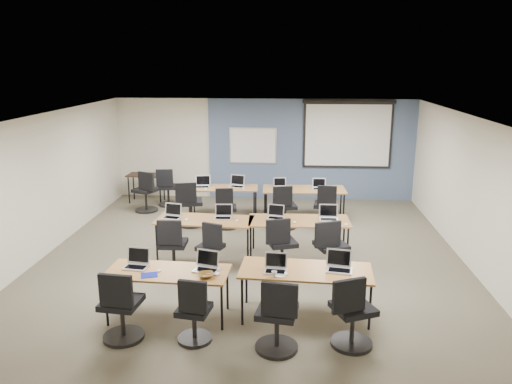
# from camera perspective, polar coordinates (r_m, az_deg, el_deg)

# --- Properties ---
(floor) EXTENTS (8.00, 9.00, 0.02)m
(floor) POSITION_cam_1_polar(r_m,az_deg,el_deg) (9.55, -0.58, -7.76)
(floor) COLOR #6B6354
(floor) RESTS_ON ground
(ceiling) EXTENTS (8.00, 9.00, 0.02)m
(ceiling) POSITION_cam_1_polar(r_m,az_deg,el_deg) (8.88, -0.63, 8.56)
(ceiling) COLOR white
(ceiling) RESTS_ON ground
(wall_back) EXTENTS (8.00, 0.04, 2.70)m
(wall_back) POSITION_cam_1_polar(r_m,az_deg,el_deg) (13.51, 0.95, 4.91)
(wall_back) COLOR beige
(wall_back) RESTS_ON ground
(wall_front) EXTENTS (8.00, 0.04, 2.70)m
(wall_front) POSITION_cam_1_polar(r_m,az_deg,el_deg) (4.93, -4.97, -13.22)
(wall_front) COLOR beige
(wall_front) RESTS_ON ground
(wall_left) EXTENTS (0.04, 9.00, 2.70)m
(wall_left) POSITION_cam_1_polar(r_m,az_deg,el_deg) (10.25, -23.51, 0.49)
(wall_left) COLOR beige
(wall_left) RESTS_ON ground
(wall_right) EXTENTS (0.04, 9.00, 2.70)m
(wall_right) POSITION_cam_1_polar(r_m,az_deg,el_deg) (9.67, 23.75, -0.34)
(wall_right) COLOR beige
(wall_right) RESTS_ON ground
(blue_accent_panel) EXTENTS (5.50, 0.04, 2.70)m
(blue_accent_panel) POSITION_cam_1_polar(r_m,az_deg,el_deg) (13.47, 6.27, 4.80)
(blue_accent_panel) COLOR #3D5977
(blue_accent_panel) RESTS_ON wall_back
(whiteboard) EXTENTS (1.28, 0.03, 0.98)m
(whiteboard) POSITION_cam_1_polar(r_m,az_deg,el_deg) (13.44, -0.35, 5.30)
(whiteboard) COLOR silver
(whiteboard) RESTS_ON wall_back
(projector_screen) EXTENTS (2.40, 0.10, 1.82)m
(projector_screen) POSITION_cam_1_polar(r_m,az_deg,el_deg) (13.40, 10.44, 6.91)
(projector_screen) COLOR black
(projector_screen) RESTS_ON wall_back
(training_table_front_left) EXTENTS (1.76, 0.73, 0.73)m
(training_table_front_left) POSITION_cam_1_polar(r_m,az_deg,el_deg) (7.39, -10.05, -9.21)
(training_table_front_left) COLOR olive
(training_table_front_left) RESTS_ON floor
(training_table_front_right) EXTENTS (1.91, 0.80, 0.73)m
(training_table_front_right) POSITION_cam_1_polar(r_m,az_deg,el_deg) (7.36, 5.69, -9.12)
(training_table_front_right) COLOR #915B38
(training_table_front_right) RESTS_ON floor
(training_table_mid_left) EXTENTS (1.84, 0.77, 0.73)m
(training_table_mid_left) POSITION_cam_1_polar(r_m,az_deg,el_deg) (9.60, -5.91, -3.37)
(training_table_mid_left) COLOR #A27444
(training_table_mid_left) RESTS_ON floor
(training_table_mid_right) EXTENTS (1.91, 0.80, 0.73)m
(training_table_mid_right) POSITION_cam_1_polar(r_m,az_deg,el_deg) (9.54, 4.94, -3.45)
(training_table_mid_right) COLOR olive
(training_table_mid_right) RESTS_ON floor
(training_table_back_left) EXTENTS (1.66, 0.69, 0.73)m
(training_table_back_left) POSITION_cam_1_polar(r_m,az_deg,el_deg) (11.97, -3.79, 0.31)
(training_table_back_left) COLOR brown
(training_table_back_left) RESTS_ON floor
(training_table_back_right) EXTENTS (1.94, 0.81, 0.73)m
(training_table_back_right) POSITION_cam_1_polar(r_m,az_deg,el_deg) (11.85, 5.51, 0.17)
(training_table_back_right) COLOR #8E5E2D
(training_table_back_right) RESTS_ON floor
(laptop_0) EXTENTS (0.35, 0.29, 0.26)m
(laptop_0) POSITION_cam_1_polar(r_m,az_deg,el_deg) (7.59, -13.46, -7.83)
(laptop_0) COLOR #B1B1B9
(laptop_0) RESTS_ON training_table_front_left
(mouse_0) EXTENTS (0.08, 0.10, 0.03)m
(mouse_0) POSITION_cam_1_polar(r_m,az_deg,el_deg) (7.38, -11.03, -8.80)
(mouse_0) COLOR white
(mouse_0) RESTS_ON training_table_front_left
(task_chair_0) EXTENTS (0.56, 0.56, 1.03)m
(task_chair_0) POSITION_cam_1_polar(r_m,az_deg,el_deg) (7.06, -15.19, -13.04)
(task_chair_0) COLOR black
(task_chair_0) RESTS_ON floor
(laptop_1) EXTENTS (0.35, 0.30, 0.26)m
(laptop_1) POSITION_cam_1_polar(r_m,az_deg,el_deg) (7.32, -5.65, -8.33)
(laptop_1) COLOR silver
(laptop_1) RESTS_ON training_table_front_left
(mouse_1) EXTENTS (0.07, 0.11, 0.04)m
(mouse_1) POSITION_cam_1_polar(r_m,az_deg,el_deg) (7.16, -4.47, -9.30)
(mouse_1) COLOR white
(mouse_1) RESTS_ON training_table_front_left
(task_chair_1) EXTENTS (0.47, 0.47, 0.96)m
(task_chair_1) POSITION_cam_1_polar(r_m,az_deg,el_deg) (6.84, -7.11, -13.87)
(task_chair_1) COLOR black
(task_chair_1) RESTS_ON floor
(laptop_2) EXTENTS (0.32, 0.28, 0.25)m
(laptop_2) POSITION_cam_1_polar(r_m,az_deg,el_deg) (7.25, 2.25, -8.55)
(laptop_2) COLOR #A7A8B4
(laptop_2) RESTS_ON training_table_front_right
(mouse_2) EXTENTS (0.07, 0.10, 0.03)m
(mouse_2) POSITION_cam_1_polar(r_m,az_deg,el_deg) (7.16, 3.39, -9.31)
(mouse_2) COLOR white
(mouse_2) RESTS_ON training_table_front_right
(task_chair_2) EXTENTS (0.57, 0.57, 1.04)m
(task_chair_2) POSITION_cam_1_polar(r_m,az_deg,el_deg) (6.60, 2.46, -14.53)
(task_chair_2) COLOR black
(task_chair_2) RESTS_ON floor
(laptop_3) EXTENTS (0.36, 0.31, 0.27)m
(laptop_3) POSITION_cam_1_polar(r_m,az_deg,el_deg) (7.38, 9.48, -8.26)
(laptop_3) COLOR #A9A9B0
(laptop_3) RESTS_ON training_table_front_right
(mouse_3) EXTENTS (0.07, 0.10, 0.03)m
(mouse_3) POSITION_cam_1_polar(r_m,az_deg,el_deg) (7.13, 12.10, -9.74)
(mouse_3) COLOR white
(mouse_3) RESTS_ON training_table_front_right
(task_chair_3) EXTENTS (0.59, 0.56, 1.03)m
(task_chair_3) POSITION_cam_1_polar(r_m,az_deg,el_deg) (6.80, 10.87, -13.90)
(task_chair_3) COLOR black
(task_chair_3) RESTS_ON floor
(laptop_4) EXTENTS (0.34, 0.29, 0.26)m
(laptop_4) POSITION_cam_1_polar(r_m,az_deg,el_deg) (9.76, -9.55, -2.52)
(laptop_4) COLOR #B8B8B8
(laptop_4) RESTS_ON training_table_mid_left
(mouse_4) EXTENTS (0.08, 0.11, 0.04)m
(mouse_4) POSITION_cam_1_polar(r_m,az_deg,el_deg) (9.56, -7.95, -3.14)
(mouse_4) COLOR white
(mouse_4) RESTS_ON training_table_mid_left
(task_chair_4) EXTENTS (0.53, 0.53, 1.01)m
(task_chair_4) POSITION_cam_1_polar(r_m,az_deg,el_deg) (9.04, -9.50, -6.48)
(task_chair_4) COLOR black
(task_chair_4) RESTS_ON floor
(laptop_5) EXTENTS (0.33, 0.28, 0.25)m
(laptop_5) POSITION_cam_1_polar(r_m,az_deg,el_deg) (9.61, -3.77, -2.62)
(laptop_5) COLOR silver
(laptop_5) RESTS_ON training_table_mid_left
(mouse_5) EXTENTS (0.08, 0.10, 0.03)m
(mouse_5) POSITION_cam_1_polar(r_m,az_deg,el_deg) (9.42, -2.19, -3.29)
(mouse_5) COLOR white
(mouse_5) RESTS_ON training_table_mid_left
(task_chair_5) EXTENTS (0.49, 0.46, 0.95)m
(task_chair_5) POSITION_cam_1_polar(r_m,az_deg,el_deg) (8.94, -5.16, -6.76)
(task_chair_5) COLOR black
(task_chair_5) RESTS_ON floor
(laptop_6) EXTENTS (0.32, 0.27, 0.24)m
(laptop_6) POSITION_cam_1_polar(r_m,az_deg,el_deg) (9.60, 2.28, -2.63)
(laptop_6) COLOR silver
(laptop_6) RESTS_ON training_table_mid_right
(mouse_6) EXTENTS (0.07, 0.10, 0.03)m
(mouse_6) POSITION_cam_1_polar(r_m,az_deg,el_deg) (9.35, 4.41, -3.46)
(mouse_6) COLOR white
(mouse_6) RESTS_ON training_table_mid_right
(task_chair_6) EXTENTS (0.55, 0.54, 1.02)m
(task_chair_6) POSITION_cam_1_polar(r_m,az_deg,el_deg) (8.95, 2.88, -6.48)
(task_chair_6) COLOR black
(task_chair_6) RESTS_ON floor
(laptop_7) EXTENTS (0.36, 0.31, 0.27)m
(laptop_7) POSITION_cam_1_polar(r_m,az_deg,el_deg) (9.62, 8.30, -2.72)
(laptop_7) COLOR silver
(laptop_7) RESTS_ON training_table_mid_right
(mouse_7) EXTENTS (0.07, 0.10, 0.03)m
(mouse_7) POSITION_cam_1_polar(r_m,az_deg,el_deg) (9.35, 10.28, -3.67)
(mouse_7) COLOR white
(mouse_7) RESTS_ON training_table_mid_right
(task_chair_7) EXTENTS (0.60, 0.57, 1.05)m
(task_chair_7) POSITION_cam_1_polar(r_m,az_deg,el_deg) (8.82, 8.47, -6.85)
(task_chair_7) COLOR black
(task_chair_7) RESTS_ON floor
(laptop_8) EXTENTS (0.35, 0.30, 0.27)m
(laptop_8) POSITION_cam_1_polar(r_m,az_deg,el_deg) (12.01, -6.14, 0.88)
(laptop_8) COLOR #BABABF
(laptop_8) RESTS_ON training_table_back_left
(mouse_8) EXTENTS (0.07, 0.10, 0.03)m
(mouse_8) POSITION_cam_1_polar(r_m,az_deg,el_deg) (11.80, -5.79, 0.36)
(mouse_8) COLOR white
(mouse_8) RESTS_ON training_table_back_left
(task_chair_8) EXTENTS (0.58, 0.58, 1.05)m
(task_chair_8) POSITION_cam_1_polar(r_m,az_deg,el_deg) (11.41, -7.57, -1.76)
(task_chair_8) COLOR black
(task_chair_8) RESTS_ON floor
(laptop_9) EXTENTS (0.36, 0.30, 0.27)m
(laptop_9) POSITION_cam_1_polar(r_m,az_deg,el_deg) (11.99, -2.16, 0.93)
(laptop_9) COLOR silver
(laptop_9) RESTS_ON training_table_back_left
(mouse_9) EXTENTS (0.07, 0.10, 0.03)m
(mouse_9) POSITION_cam_1_polar(r_m,az_deg,el_deg) (11.78, -1.44, 0.42)
(mouse_9) COLOR white
(mouse_9) RESTS_ON training_table_back_left
(task_chair_9) EXTENTS (0.48, 0.48, 0.96)m
(task_chair_9) POSITION_cam_1_polar(r_m,az_deg,el_deg) (11.19, -3.42, -2.23)
(task_chair_9) COLOR black
(task_chair_9) RESTS_ON floor
(laptop_10) EXTENTS (0.30, 0.26, 0.23)m
(laptop_10) POSITION_cam_1_polar(r_m,az_deg,el_deg) (11.89, 2.73, 0.77)
(laptop_10) COLOR #A2A2A9
(laptop_10) RESTS_ON training_table_back_right
(mouse_10) EXTENTS (0.09, 0.11, 0.04)m
(mouse_10) POSITION_cam_1_polar(r_m,az_deg,el_deg) (11.61, 4.08, 0.17)
(mouse_10) COLOR white
(mouse_10) RESTS_ON training_table_back_right
(task_chair_10) EXTENTS (0.53, 0.53, 1.01)m
(task_chair_10) POSITION_cam_1_polar(r_m,az_deg,el_deg) (11.18, 3.26, -2.12)
(task_chair_10) COLOR black
(task_chair_10) RESTS_ON floor
(laptop_11) EXTENTS (0.32, 0.27, 0.24)m
(laptop_11) POSITION_cam_1_polar(r_m,az_deg,el_deg) (11.86, 7.23, 0.64)
(laptop_11) COLOR silver
(laptop_11) RESTS_ON training_table_back_right
(mouse_11) EXTENTS (0.07, 0.11, 0.04)m
(mouse_11) POSITION_cam_1_polar(r_m,az_deg,el_deg) (11.78, 8.70, 0.25)
(mouse_11) COLOR white
(mouse_11) RESTS_ON training_table_back_right
(task_chair_11) EXTENTS (0.52, 0.52, 1.00)m
(task_chair_11) POSITION_cam_1_polar(r_m,az_deg,el_deg) (11.36, 7.89, -1.98)
(task_chair_11) COLOR black
(task_chair_11) RESTS_ON floor
(blue_mousepad) EXTENTS (0.28, 0.26, 0.01)m
(blue_mousepad) POSITION_cam_1_polar(r_m,az_deg,el_deg) (7.28, -12.10, -9.27)
(blue_mousepad) COLOR #0D1892
(blue_mousepad) RESTS_ON training_table_front_left
(snack_bowl) EXTENTS (0.29, 0.29, 0.06)m
(snack_bowl) POSITION_cam_1_polar(r_m,az_deg,el_deg) (7.10, -5.73, -9.43)
(snack_bowl) COLOR olive
(snack_bowl) RESTS_ON training_table_front_left
(snack_plate) EXTENTS (0.19, 0.19, 0.01)m
(snack_plate) POSITION_cam_1_polar(r_m,az_deg,el_deg) (7.12, 2.74, -9.51)
(snack_plate) COLOR white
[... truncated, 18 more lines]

